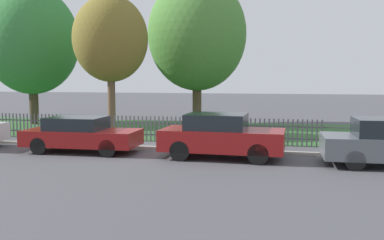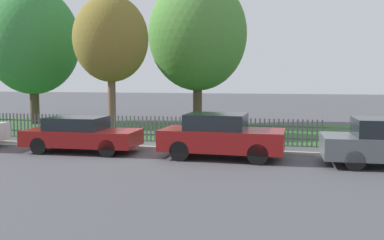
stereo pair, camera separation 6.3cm
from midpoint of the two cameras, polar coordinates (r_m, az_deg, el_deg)
ground_plane at (r=16.60m, az=-8.72°, el=-3.84°), size 120.00×120.00×0.00m
kerb_stone at (r=16.68m, az=-8.60°, el=-3.58°), size 43.32×0.20×0.12m
grass_strip at (r=22.55m, az=-2.82°, el=-1.27°), size 43.32×8.63×0.01m
park_fence at (r=18.41m, az=-6.43°, el=-1.16°), size 43.32×0.05×1.09m
parked_car_navy_estate at (r=16.15m, az=-14.70°, el=-1.83°), size 4.21×1.85×1.29m
parked_car_red_compact at (r=14.45m, az=3.79°, el=-2.10°), size 4.13×1.91×1.51m
covered_motorcycle at (r=16.49m, az=3.49°, el=-1.57°), size 1.83×0.92×1.06m
tree_nearest_kerb at (r=26.97m, az=-20.67°, el=9.84°), size 5.42×5.42×7.99m
tree_behind_motorcycle at (r=20.74m, az=-10.91°, el=10.53°), size 3.52×3.52×6.57m
tree_mid_park at (r=24.60m, az=0.60°, el=11.36°), size 5.55×5.55×8.38m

